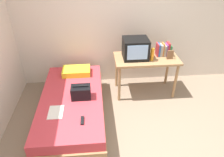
% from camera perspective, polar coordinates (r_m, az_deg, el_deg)
% --- Properties ---
extents(ground_plane, '(8.00, 8.00, 0.00)m').
position_cam_1_polar(ground_plane, '(3.17, 5.77, -19.39)').
color(ground_plane, '#84705B').
extents(wall_back, '(5.20, 0.10, 2.60)m').
position_cam_1_polar(wall_back, '(4.11, 1.80, 15.77)').
color(wall_back, beige).
rests_on(wall_back, ground).
extents(bed, '(1.00, 2.00, 0.45)m').
position_cam_1_polar(bed, '(3.55, -10.57, -7.72)').
color(bed, '#9E754C').
rests_on(bed, ground).
extents(desk, '(1.16, 0.60, 0.75)m').
position_cam_1_polar(desk, '(3.93, 9.23, 4.38)').
color(desk, '#9E754C').
rests_on(desk, ground).
extents(tv, '(0.44, 0.39, 0.36)m').
position_cam_1_polar(tv, '(3.78, 6.37, 8.09)').
color(tv, black).
rests_on(tv, desk).
extents(water_bottle, '(0.06, 0.06, 0.23)m').
position_cam_1_polar(water_bottle, '(3.76, 10.84, 6.45)').
color(water_bottle, orange).
rests_on(water_bottle, desk).
extents(book_row, '(0.26, 0.17, 0.25)m').
position_cam_1_polar(book_row, '(3.99, 13.79, 7.60)').
color(book_row, '#B72D33').
rests_on(book_row, desk).
extents(picture_frame, '(0.11, 0.02, 0.17)m').
position_cam_1_polar(picture_frame, '(3.89, 15.47, 6.21)').
color(picture_frame, brown).
rests_on(picture_frame, desk).
extents(pillow, '(0.50, 0.32, 0.11)m').
position_cam_1_polar(pillow, '(3.95, -9.63, 1.98)').
color(pillow, yellow).
rests_on(pillow, bed).
extents(handbag, '(0.30, 0.20, 0.23)m').
position_cam_1_polar(handbag, '(3.30, -8.41, -3.68)').
color(handbag, black).
rests_on(handbag, bed).
extents(magazine, '(0.21, 0.29, 0.01)m').
position_cam_1_polar(magazine, '(3.16, -14.99, -8.79)').
color(magazine, white).
rests_on(magazine, bed).
extents(remote_dark, '(0.04, 0.16, 0.02)m').
position_cam_1_polar(remote_dark, '(2.94, -8.05, -11.19)').
color(remote_dark, black).
rests_on(remote_dark, bed).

